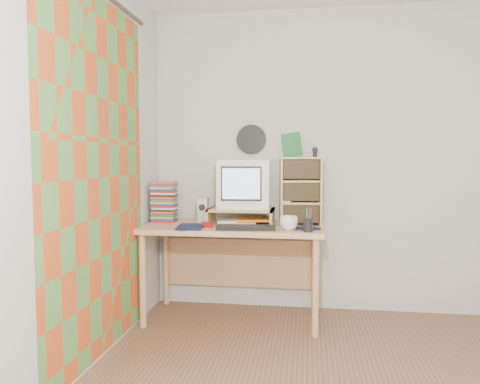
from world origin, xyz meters
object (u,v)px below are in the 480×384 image
(mug, at_px, (289,223))
(desk, at_px, (234,240))
(keyboard, at_px, (246,228))
(dvd_stack, at_px, (164,205))
(diary, at_px, (178,225))
(cd_rack, at_px, (300,191))
(crt_monitor, at_px, (244,184))

(mug, bearing_deg, desk, 147.14)
(keyboard, distance_m, dvd_stack, 0.81)
(keyboard, height_order, diary, diary)
(cd_rack, bearing_deg, desk, 176.30)
(cd_rack, height_order, mug, cd_rack)
(cd_rack, bearing_deg, dvd_stack, 172.25)
(crt_monitor, height_order, mug, crt_monitor)
(dvd_stack, relative_size, cd_rack, 0.51)
(crt_monitor, bearing_deg, diary, -142.82)
(desk, bearing_deg, cd_rack, 3.97)
(keyboard, bearing_deg, diary, 176.13)
(crt_monitor, bearing_deg, desk, -130.93)
(keyboard, height_order, dvd_stack, dvd_stack)
(crt_monitor, bearing_deg, dvd_stack, -179.56)
(crt_monitor, xyz_separation_m, dvd_stack, (-0.66, -0.05, -0.18))
(crt_monitor, distance_m, cd_rack, 0.46)
(keyboard, bearing_deg, mug, -1.72)
(keyboard, bearing_deg, desk, 110.25)
(desk, height_order, mug, mug)
(dvd_stack, xyz_separation_m, mug, (1.03, -0.32, -0.08))
(mug, height_order, diary, mug)
(cd_rack, bearing_deg, crt_monitor, 165.95)
(desk, bearing_deg, mug, -32.86)
(dvd_stack, bearing_deg, cd_rack, 0.02)
(mug, bearing_deg, keyboard, -177.76)
(diary, bearing_deg, keyboard, -6.45)
(desk, xyz_separation_m, mug, (0.44, -0.29, 0.19))
(dvd_stack, distance_m, diary, 0.41)
(dvd_stack, xyz_separation_m, diary, (0.21, -0.34, -0.11))
(crt_monitor, distance_m, dvd_stack, 0.68)
(cd_rack, distance_m, diary, 0.99)
(cd_rack, bearing_deg, diary, -167.18)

